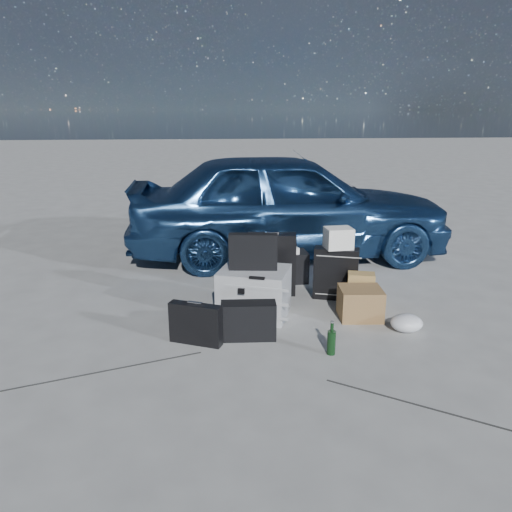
{
  "coord_description": "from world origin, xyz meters",
  "views": [
    {
      "loc": [
        -0.56,
        -3.85,
        1.86
      ],
      "look_at": [
        -0.11,
        0.85,
        0.47
      ],
      "focal_mm": 35.0,
      "sensor_mm": 36.0,
      "label": 1
    }
  ],
  "objects": [
    {
      "name": "kraft_bag",
      "position": [
        0.89,
        0.61,
        0.17
      ],
      "size": [
        0.29,
        0.21,
        0.34
      ],
      "primitive_type": "cube",
      "rotation": [
        0.0,
        0.0,
        -0.25
      ],
      "color": "#AF8B4C",
      "rests_on": "ground"
    },
    {
      "name": "messenger_bag",
      "position": [
        -0.26,
        -0.0,
        0.16
      ],
      "size": [
        0.47,
        0.19,
        0.32
      ],
      "primitive_type": "cube",
      "rotation": [
        0.0,
        0.0,
        -0.05
      ],
      "color": "black",
      "rests_on": "ground"
    },
    {
      "name": "plastic_bag",
      "position": [
        1.12,
        0.01,
        0.08
      ],
      "size": [
        0.29,
        0.25,
        0.15
      ],
      "primitive_type": "ellipsoid",
      "rotation": [
        0.0,
        0.0,
        -0.05
      ],
      "color": "silver",
      "rests_on": "ground"
    },
    {
      "name": "suitcase_left",
      "position": [
        0.07,
        1.05,
        0.32
      ],
      "size": [
        0.51,
        0.23,
        0.65
      ],
      "primitive_type": "cube",
      "rotation": [
        0.0,
        0.0,
        -0.11
      ],
      "color": "black",
      "rests_on": "ground"
    },
    {
      "name": "white_carton",
      "position": [
        0.71,
        0.85,
        0.64
      ],
      "size": [
        0.28,
        0.23,
        0.21
      ],
      "primitive_type": "cube",
      "rotation": [
        0.0,
        0.0,
        0.08
      ],
      "color": "silver",
      "rests_on": "suitcase_right"
    },
    {
      "name": "cardboard_box",
      "position": [
        0.81,
        0.34,
        0.14
      ],
      "size": [
        0.41,
        0.36,
        0.29
      ],
      "primitive_type": "cube",
      "rotation": [
        0.0,
        0.0,
        -0.08
      ],
      "color": "olive",
      "rests_on": "ground"
    },
    {
      "name": "flat_box_black",
      "position": [
        0.16,
        1.41,
        0.44
      ],
      "size": [
        0.32,
        0.27,
        0.06
      ],
      "primitive_type": "cube",
      "rotation": [
        0.0,
        0.0,
        -0.29
      ],
      "color": "black",
      "rests_on": "flat_box_white"
    },
    {
      "name": "car",
      "position": [
        0.45,
        2.44,
        0.69
      ],
      "size": [
        4.09,
        1.73,
        1.38
      ],
      "primitive_type": "imported",
      "rotation": [
        0.0,
        0.0,
        1.59
      ],
      "color": "#2B558D",
      "rests_on": "ground"
    },
    {
      "name": "laptop_bag",
      "position": [
        -0.17,
        0.52,
        0.61
      ],
      "size": [
        0.45,
        0.16,
        0.33
      ],
      "primitive_type": "cube",
      "rotation": [
        0.0,
        0.0,
        -0.12
      ],
      "color": "black",
      "rests_on": "pelican_case"
    },
    {
      "name": "ground",
      "position": [
        0.0,
        0.0,
        0.0
      ],
      "size": [
        60.0,
        60.0,
        0.0
      ],
      "primitive_type": "plane",
      "color": "#A1A19D",
      "rests_on": "ground"
    },
    {
      "name": "flat_box_white",
      "position": [
        0.18,
        1.4,
        0.38
      ],
      "size": [
        0.46,
        0.39,
        0.07
      ],
      "primitive_type": "cube",
      "rotation": [
        0.0,
        0.0,
        0.25
      ],
      "color": "silver",
      "rests_on": "duffel_bag"
    },
    {
      "name": "briefcase",
      "position": [
        -0.7,
        -0.05,
        0.17
      ],
      "size": [
        0.45,
        0.27,
        0.35
      ],
      "primitive_type": "cube",
      "rotation": [
        0.0,
        0.0,
        -0.42
      ],
      "color": "black",
      "rests_on": "ground"
    },
    {
      "name": "suitcase_right",
      "position": [
        0.7,
        0.85,
        0.27
      ],
      "size": [
        0.47,
        0.29,
        0.53
      ],
      "primitive_type": "cube",
      "rotation": [
        0.0,
        0.0,
        -0.32
      ],
      "color": "black",
      "rests_on": "ground"
    },
    {
      "name": "pelican_case",
      "position": [
        -0.16,
        0.51,
        0.22
      ],
      "size": [
        0.75,
        0.68,
        0.45
      ],
      "primitive_type": "cube",
      "rotation": [
        0.0,
        0.0,
        -0.33
      ],
      "color": "#AFB1B5",
      "rests_on": "ground"
    },
    {
      "name": "green_bottle",
      "position": [
        0.37,
        -0.35,
        0.13
      ],
      "size": [
        0.08,
        0.08,
        0.27
      ],
      "primitive_type": "cylinder",
      "rotation": [
        0.0,
        0.0,
        -0.23
      ],
      "color": "black",
      "rests_on": "ground"
    },
    {
      "name": "duffel_bag",
      "position": [
        0.17,
        1.41,
        0.17
      ],
      "size": [
        0.7,
        0.33,
        0.34
      ],
      "primitive_type": "cube",
      "rotation": [
        0.0,
        0.0,
        0.06
      ],
      "color": "black",
      "rests_on": "ground"
    }
  ]
}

